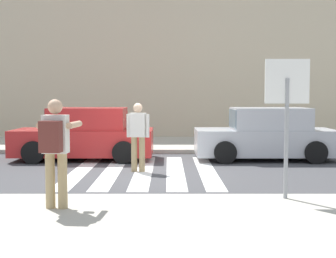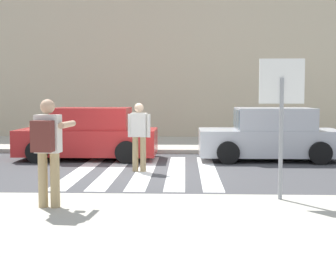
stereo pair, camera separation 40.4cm
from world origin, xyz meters
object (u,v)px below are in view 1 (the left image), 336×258
at_px(parked_car_red, 86,135).
at_px(parked_car_silver, 267,135).
at_px(photographer_with_backpack, 56,144).
at_px(stop_sign, 288,98).
at_px(pedestrian_crossing, 139,133).

height_order(parked_car_red, parked_car_silver, same).
bearing_deg(parked_car_silver, parked_car_red, 180.00).
relative_size(photographer_with_backpack, parked_car_silver, 0.42).
relative_size(stop_sign, photographer_with_backpack, 1.39).
relative_size(photographer_with_backpack, parked_car_red, 0.42).
distance_m(photographer_with_backpack, parked_car_silver, 8.11).
height_order(photographer_with_backpack, pedestrian_crossing, photographer_with_backpack).
height_order(photographer_with_backpack, parked_car_silver, photographer_with_backpack).
bearing_deg(photographer_with_backpack, stop_sign, 11.24).
distance_m(parked_car_red, parked_car_silver, 5.39).
distance_m(stop_sign, pedestrian_crossing, 4.69).
xyz_separation_m(pedestrian_crossing, parked_car_silver, (3.67, 2.20, -0.25)).
bearing_deg(photographer_with_backpack, parked_car_silver, 54.64).
height_order(pedestrian_crossing, parked_car_red, pedestrian_crossing).
xyz_separation_m(stop_sign, photographer_with_backpack, (-3.80, -0.76, -0.72)).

